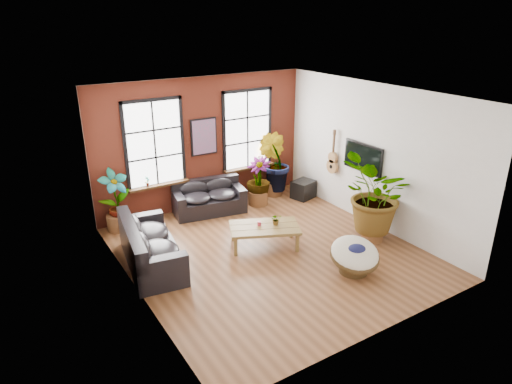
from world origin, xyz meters
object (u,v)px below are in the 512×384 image
Objects in this scene: coffee_table at (264,229)px; papasan_chair at (355,255)px; sofa_back at (208,198)px; sofa_left at (148,247)px.

papasan_chair reaches higher than coffee_table.
sofa_back is 2.44m from coffee_table.
sofa_left is at bearing -168.92° from coffee_table.
sofa_back is 2.95m from sofa_left.
sofa_back is 1.54× the size of papasan_chair.
sofa_left is 4.29m from papasan_chair.
sofa_back is 0.80× the size of sofa_left.
coffee_table is at bearing -95.08° from sofa_left.
papasan_chair is (0.94, -1.93, -0.05)m from coffee_table.
sofa_back is 1.12× the size of coffee_table.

